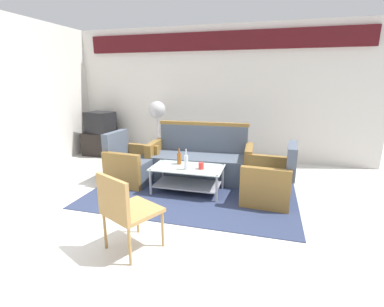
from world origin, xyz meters
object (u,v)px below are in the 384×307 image
bottle_clear (186,162)px  wicker_chair (125,207)px  bottle_brown (179,158)px  pedestal_fan (157,113)px  armchair_left (131,166)px  tv_stand (102,144)px  television (100,122)px  coffee_table (187,176)px  armchair_right (269,182)px  cup (201,166)px  couch (200,161)px

bottle_clear → wicker_chair: wicker_chair is taller
bottle_brown → pedestal_fan: pedestal_fan is taller
armchair_left → tv_stand: bearing=-129.6°
armchair_left → television: television is taller
coffee_table → television: bearing=147.4°
armchair_right → cup: size_ratio=8.50×
bottle_clear → cup: (0.21, 0.07, -0.07)m
wicker_chair → tv_stand: bearing=152.0°
coffee_table → cup: bearing=-9.8°
cup → pedestal_fan: bearing=129.0°
cup → tv_stand: size_ratio=0.12×
wicker_chair → coffee_table: bearing=110.5°
armchair_right → wicker_chair: (-1.39, -1.67, 0.21)m
coffee_table → pedestal_fan: (-1.16, 1.68, 0.74)m
coffee_table → television: 3.07m
couch → bottle_clear: size_ratio=5.79×
cup → armchair_left: bearing=170.1°
coffee_table → cup: cup is taller
tv_stand → pedestal_fan: bearing=2.1°
cup → wicker_chair: size_ratio=0.12×
armchair_right → cup: armchair_right is taller
armchair_left → coffee_table: 1.08m
bottle_clear → wicker_chair: (-0.17, -1.55, -0.03)m
armchair_right → bottle_clear: (-1.22, -0.12, 0.24)m
armchair_right → cup: (-1.00, -0.05, 0.17)m
television → bottle_clear: bearing=156.7°
armchair_right → bottle_brown: (-1.40, 0.11, 0.22)m
cup → tv_stand: bearing=149.1°
couch → bottle_brown: size_ratio=7.18×
armchair_right → bottle_brown: armchair_right is taller
tv_stand → wicker_chair: bearing=-53.9°
armchair_left → cup: 1.32m
bottle_clear → couch: bearing=88.5°
television → wicker_chair: bearing=136.9°
tv_stand → cup: bearing=-30.9°
cup → pedestal_fan: pedestal_fan is taller
cup → television: bearing=149.0°
coffee_table → wicker_chair: 1.68m
armchair_left → armchair_right: same height
armchair_left → bottle_brown: size_ratio=3.34×
bottle_clear → cup: bearing=18.9°
armchair_left → bottle_clear: armchair_left is taller
coffee_table → armchair_right: bearing=0.5°
armchair_left → pedestal_fan: (-0.10, 1.49, 0.73)m
armchair_right → bottle_clear: 1.25m
bottle_clear → television: size_ratio=0.47×
couch → tv_stand: size_ratio=2.28×
pedestal_fan → wicker_chair: size_ratio=1.51×
armchair_left → television: (-1.49, 1.44, 0.47)m
bottle_clear → wicker_chair: size_ratio=0.38×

